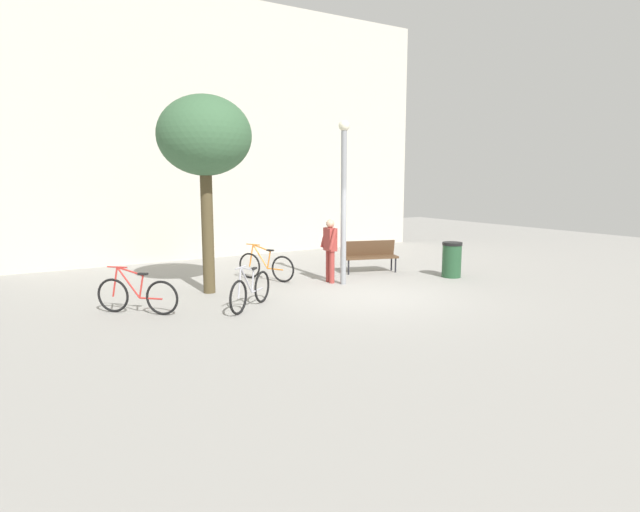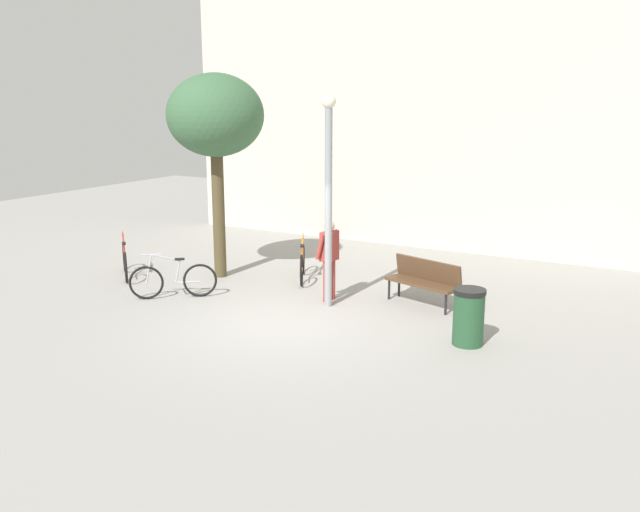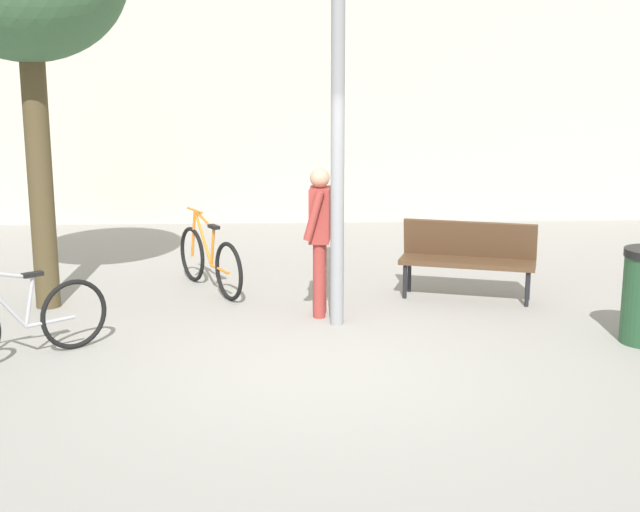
{
  "view_description": "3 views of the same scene",
  "coord_description": "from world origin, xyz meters",
  "px_view_note": "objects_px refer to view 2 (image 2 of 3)",
  "views": [
    {
      "loc": [
        -7.21,
        -9.62,
        2.75
      ],
      "look_at": [
        -0.22,
        1.75,
        0.74
      ],
      "focal_mm": 29.27,
      "sensor_mm": 36.0,
      "label": 1
    },
    {
      "loc": [
        6.58,
        -10.22,
        4.13
      ],
      "look_at": [
        -0.01,
        1.63,
        0.96
      ],
      "focal_mm": 38.51,
      "sensor_mm": 36.0,
      "label": 2
    },
    {
      "loc": [
        -0.3,
        -8.07,
        2.9
      ],
      "look_at": [
        0.1,
        1.36,
        0.78
      ],
      "focal_mm": 50.9,
      "sensor_mm": 36.0,
      "label": 3
    }
  ],
  "objects_px": {
    "lamppost": "(329,188)",
    "bicycle_silver": "(173,280)",
    "park_bench": "(424,278)",
    "plaza_tree": "(215,118)",
    "bicycle_red": "(125,261)",
    "bicycle_orange": "(302,263)",
    "person_by_lamppost": "(329,255)",
    "trash_bin": "(469,317)"
  },
  "relations": [
    {
      "from": "person_by_lamppost",
      "to": "park_bench",
      "type": "distance_m",
      "value": 1.99
    },
    {
      "from": "bicycle_orange",
      "to": "bicycle_red",
      "type": "relative_size",
      "value": 1.2
    },
    {
      "from": "plaza_tree",
      "to": "bicycle_silver",
      "type": "distance_m",
      "value": 3.8
    },
    {
      "from": "bicycle_silver",
      "to": "trash_bin",
      "type": "bearing_deg",
      "value": 2.8
    },
    {
      "from": "trash_bin",
      "to": "bicycle_orange",
      "type": "bearing_deg",
      "value": 153.55
    },
    {
      "from": "lamppost",
      "to": "plaza_tree",
      "type": "bearing_deg",
      "value": 165.87
    },
    {
      "from": "park_bench",
      "to": "bicycle_red",
      "type": "xyz_separation_m",
      "value": [
        -6.9,
        -1.32,
        -0.16
      ]
    },
    {
      "from": "person_by_lamppost",
      "to": "plaza_tree",
      "type": "height_order",
      "value": "plaza_tree"
    },
    {
      "from": "bicycle_red",
      "to": "trash_bin",
      "type": "xyz_separation_m",
      "value": [
        8.37,
        -0.5,
        0.11
      ]
    },
    {
      "from": "plaza_tree",
      "to": "trash_bin",
      "type": "relative_size",
      "value": 4.74
    },
    {
      "from": "person_by_lamppost",
      "to": "bicycle_orange",
      "type": "xyz_separation_m",
      "value": [
        -1.32,
        1.16,
        -0.58
      ]
    },
    {
      "from": "person_by_lamppost",
      "to": "bicycle_red",
      "type": "xyz_separation_m",
      "value": [
        -5.08,
        -0.64,
        -0.58
      ]
    },
    {
      "from": "person_by_lamppost",
      "to": "bicycle_red",
      "type": "distance_m",
      "value": 5.15
    },
    {
      "from": "bicycle_orange",
      "to": "plaza_tree",
      "type": "bearing_deg",
      "value": -159.58
    },
    {
      "from": "plaza_tree",
      "to": "lamppost",
      "type": "bearing_deg",
      "value": -14.13
    },
    {
      "from": "person_by_lamppost",
      "to": "trash_bin",
      "type": "relative_size",
      "value": 1.71
    },
    {
      "from": "plaza_tree",
      "to": "trash_bin",
      "type": "height_order",
      "value": "plaza_tree"
    },
    {
      "from": "park_bench",
      "to": "lamppost",
      "type": "bearing_deg",
      "value": -147.56
    },
    {
      "from": "park_bench",
      "to": "bicycle_orange",
      "type": "bearing_deg",
      "value": 171.39
    },
    {
      "from": "park_bench",
      "to": "bicycle_orange",
      "type": "height_order",
      "value": "bicycle_orange"
    },
    {
      "from": "person_by_lamppost",
      "to": "bicycle_orange",
      "type": "distance_m",
      "value": 1.85
    },
    {
      "from": "lamppost",
      "to": "park_bench",
      "type": "relative_size",
      "value": 2.5
    },
    {
      "from": "person_by_lamppost",
      "to": "bicycle_silver",
      "type": "height_order",
      "value": "person_by_lamppost"
    },
    {
      "from": "bicycle_silver",
      "to": "trash_bin",
      "type": "distance_m",
      "value": 6.23
    },
    {
      "from": "bicycle_orange",
      "to": "trash_bin",
      "type": "distance_m",
      "value": 5.16
    },
    {
      "from": "park_bench",
      "to": "bicycle_red",
      "type": "relative_size",
      "value": 1.24
    },
    {
      "from": "bicycle_silver",
      "to": "bicycle_red",
      "type": "xyz_separation_m",
      "value": [
        -2.15,
        0.81,
        0.0
      ]
    },
    {
      "from": "lamppost",
      "to": "plaza_tree",
      "type": "height_order",
      "value": "plaza_tree"
    },
    {
      "from": "person_by_lamppost",
      "to": "bicycle_red",
      "type": "bearing_deg",
      "value": -172.85
    },
    {
      "from": "park_bench",
      "to": "bicycle_silver",
      "type": "distance_m",
      "value": 5.2
    },
    {
      "from": "lamppost",
      "to": "bicycle_silver",
      "type": "height_order",
      "value": "lamppost"
    },
    {
      "from": "bicycle_silver",
      "to": "bicycle_orange",
      "type": "height_order",
      "value": "same"
    },
    {
      "from": "bicycle_orange",
      "to": "trash_bin",
      "type": "relative_size",
      "value": 1.65
    },
    {
      "from": "person_by_lamppost",
      "to": "plaza_tree",
      "type": "xyz_separation_m",
      "value": [
        -3.15,
        0.48,
        2.69
      ]
    },
    {
      "from": "plaza_tree",
      "to": "bicycle_red",
      "type": "height_order",
      "value": "plaza_tree"
    },
    {
      "from": "person_by_lamppost",
      "to": "trash_bin",
      "type": "bearing_deg",
      "value": -19.07
    },
    {
      "from": "plaza_tree",
      "to": "bicycle_orange",
      "type": "height_order",
      "value": "plaza_tree"
    },
    {
      "from": "plaza_tree",
      "to": "bicycle_orange",
      "type": "distance_m",
      "value": 3.81
    },
    {
      "from": "lamppost",
      "to": "bicycle_silver",
      "type": "xyz_separation_m",
      "value": [
        -3.1,
        -1.08,
        -2.0
      ]
    },
    {
      "from": "lamppost",
      "to": "trash_bin",
      "type": "xyz_separation_m",
      "value": [
        3.12,
        -0.78,
        -1.89
      ]
    },
    {
      "from": "bicycle_red",
      "to": "person_by_lamppost",
      "type": "bearing_deg",
      "value": 7.15
    },
    {
      "from": "bicycle_silver",
      "to": "bicycle_red",
      "type": "bearing_deg",
      "value": 159.48
    }
  ]
}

